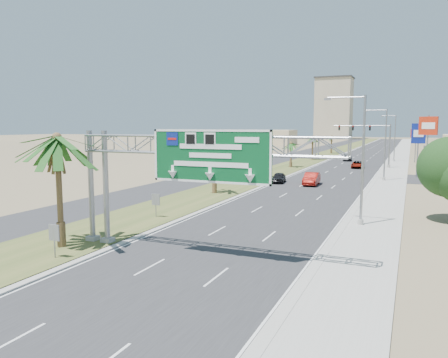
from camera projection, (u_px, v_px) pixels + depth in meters
The scene contains 27 objects.
ground at pixel (94, 328), 16.72m from camera, with size 600.00×600.00×0.00m, color #8C7A59.
road at pixel (367, 155), 117.04m from camera, with size 12.00×300.00×0.02m, color #28282B.
sidewalk_right at pixel (401, 155), 113.71m from camera, with size 4.00×300.00×0.10m, color #9E9B93.
median_grass at pixel (329, 153), 120.95m from camera, with size 7.00×300.00×0.12m, color #3E4D22.
opposing_road at pixel (304, 153), 123.70m from camera, with size 8.00×300.00×0.02m, color #28282B.
sign_gantry at pixel (189, 154), 25.45m from camera, with size 16.75×1.24×7.50m.
palm_near at pixel (57, 138), 26.78m from camera, with size 5.70×5.70×8.35m.
palm_row_b at pixel (214, 151), 49.03m from camera, with size 3.99×3.99×5.95m.
palm_row_c at pixel (260, 140), 63.53m from camera, with size 3.99×3.99×6.75m.
palm_row_d at pixel (291, 144), 80.10m from camera, with size 3.99×3.99×5.45m.
palm_row_e at pixel (313, 137), 97.35m from camera, with size 3.99×3.99×6.15m.
palm_row_f at pixel (332, 137), 120.19m from camera, with size 3.99×3.99×5.75m.
streetlight_near at pixel (360, 165), 33.35m from camera, with size 3.27×0.44×10.00m.
streetlight_mid at pixel (384, 147), 60.72m from camera, with size 3.27×0.44×10.00m.
streetlight_far at pixel (394, 140), 93.55m from camera, with size 3.27×0.44×10.00m.
signal_mast at pixel (378, 141), 79.75m from camera, with size 10.28×0.71×8.00m.
median_signback_a at pixel (54, 235), 25.07m from camera, with size 0.75×0.08×2.08m.
median_signback_b at pixel (156, 201), 36.29m from camera, with size 0.75×0.08×2.08m.
tower_distant at pixel (334, 109), 255.14m from camera, with size 20.00×16.00×35.00m, color tan.
building_distant_left at pixel (265, 137), 179.91m from camera, with size 24.00×14.00×6.00m, color tan.
car_left_lane at pixel (279, 178), 59.11m from camera, with size 1.64×4.07×1.39m, color black.
car_mid_lane at pixel (312, 179), 56.89m from camera, with size 1.72×4.93×1.62m, color maroon.
car_right_lane at pixel (358, 165), 79.50m from camera, with size 2.12×4.60×1.28m, color gray.
car_far at pixel (347, 158), 95.99m from camera, with size 1.91×4.70×1.36m, color black.
pole_sign_red_near at pixel (428, 130), 57.13m from camera, with size 2.32×1.23×9.10m.
pole_sign_blue at pixel (418, 136), 65.35m from camera, with size 2.01×0.44×8.25m.
pole_sign_red_far at pixel (416, 136), 91.41m from camera, with size 2.20×0.91×7.24m.
Camera 1 is at (10.85, -12.65, 7.70)m, focal length 35.00 mm.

